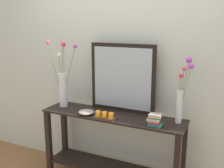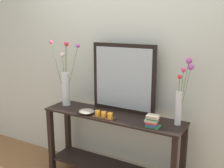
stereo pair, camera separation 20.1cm
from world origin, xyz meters
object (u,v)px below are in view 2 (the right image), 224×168
console_table (112,143)px  tall_vase_left (66,84)px  decorative_bowl (87,111)px  book_stack (152,121)px  mirror_leaning (123,78)px  vase_right (181,96)px  candle_tray (104,115)px

console_table → tall_vase_left: tall_vase_left is taller
tall_vase_left → decorative_bowl: bearing=-20.1°
console_table → book_stack: size_ratio=11.33×
console_table → mirror_leaning: 0.71m
vase_right → book_stack: bearing=-135.6°
vase_right → book_stack: (-0.20, -0.20, -0.22)m
candle_tray → console_table: bearing=78.3°
console_table → decorative_bowl: (-0.25, -0.11, 0.35)m
candle_tray → book_stack: size_ratio=1.79×
console_table → vase_right: vase_right is taller
vase_right → decorative_bowl: size_ratio=3.79×
tall_vase_left → vase_right: tall_vase_left is taller
console_table → candle_tray: 0.37m
tall_vase_left → candle_tray: (0.61, -0.16, -0.23)m
decorative_bowl → book_stack: (0.74, -0.00, 0.03)m
vase_right → candle_tray: 0.79m
decorative_bowl → vase_right: bearing=11.5°
console_table → decorative_bowl: 0.44m
candle_tray → book_stack: 0.52m
tall_vase_left → vase_right: (1.33, 0.05, 0.02)m
mirror_leaning → decorative_bowl: 0.53m
vase_right → mirror_leaning: bearing=173.2°
console_table → decorative_bowl: decorative_bowl is taller
vase_right → decorative_bowl: (-0.94, -0.19, -0.25)m
decorative_bowl → book_stack: 0.74m
candle_tray → book_stack: book_stack is taller
mirror_leaning → vase_right: bearing=-6.8°
console_table → candle_tray: (-0.03, -0.12, 0.35)m
candle_tray → book_stack: (0.52, 0.01, 0.03)m
candle_tray → decorative_bowl: candle_tray is taller
console_table → candle_tray: candle_tray is taller
mirror_leaning → book_stack: size_ratio=5.41×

